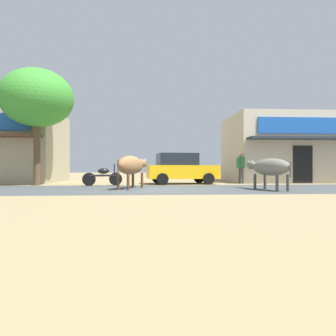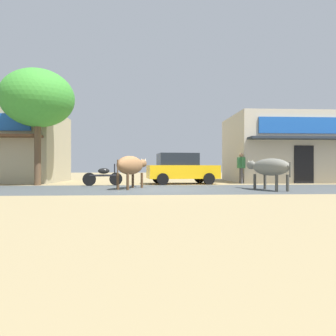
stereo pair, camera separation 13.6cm
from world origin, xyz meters
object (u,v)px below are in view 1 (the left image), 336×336
(cow_far_dark, at_px, (270,167))
(cow_near_brown, at_px, (131,166))
(parked_motorcycle, at_px, (103,176))
(pedestrian_by_shop, at_px, (240,166))
(parked_hatchback_car, at_px, (180,168))
(roadside_tree, at_px, (37,98))

(cow_far_dark, bearing_deg, cow_near_brown, 167.50)
(parked_motorcycle, height_order, pedestrian_by_shop, pedestrian_by_shop)
(cow_near_brown, xyz_separation_m, cow_far_dark, (5.43, -1.20, -0.07))
(parked_motorcycle, relative_size, cow_far_dark, 0.71)
(parked_hatchback_car, relative_size, pedestrian_by_shop, 2.32)
(parked_hatchback_car, height_order, cow_near_brown, parked_hatchback_car)
(parked_hatchback_car, bearing_deg, cow_far_dark, -58.42)
(parked_motorcycle, height_order, cow_far_dark, cow_far_dark)
(parked_hatchback_car, height_order, cow_far_dark, parked_hatchback_car)
(parked_motorcycle, distance_m, cow_far_dark, 7.75)
(parked_hatchback_car, distance_m, pedestrian_by_shop, 3.36)
(cow_near_brown, height_order, cow_far_dark, cow_near_brown)
(parked_motorcycle, relative_size, cow_near_brown, 0.71)
(cow_far_dark, xyz_separation_m, pedestrian_by_shop, (0.37, 5.03, 0.09))
(parked_hatchback_car, distance_m, parked_motorcycle, 4.17)
(parked_motorcycle, distance_m, pedestrian_by_shop, 7.46)
(cow_near_brown, relative_size, pedestrian_by_shop, 1.58)
(roadside_tree, distance_m, pedestrian_by_shop, 11.16)
(pedestrian_by_shop, bearing_deg, roadside_tree, -174.88)
(parked_motorcycle, distance_m, cow_near_brown, 2.76)
(cow_near_brown, bearing_deg, parked_motorcycle, 122.86)
(parked_hatchback_car, distance_m, cow_near_brown, 4.39)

